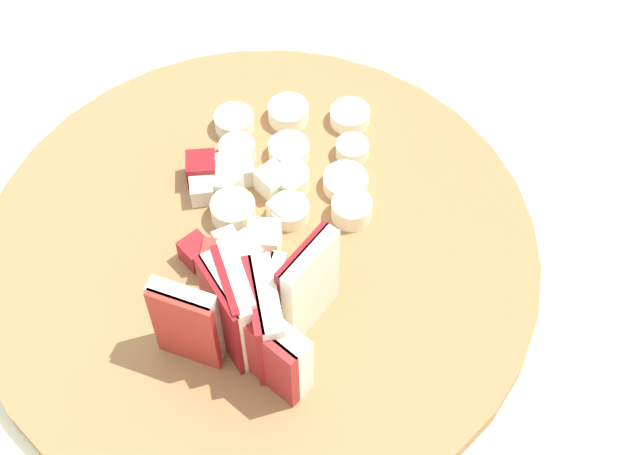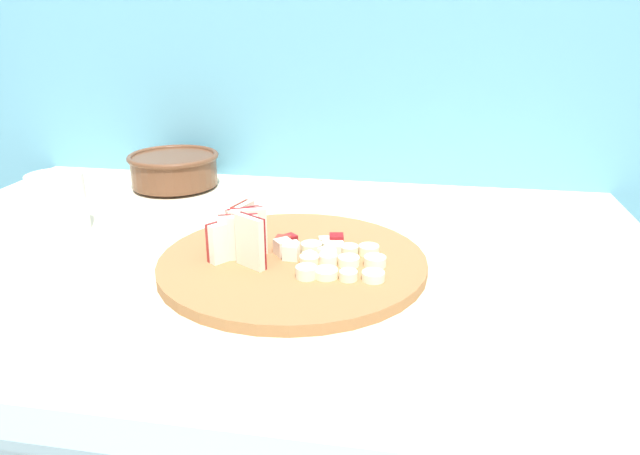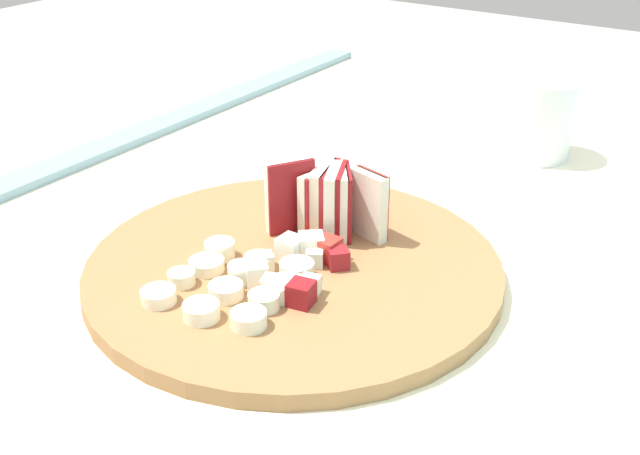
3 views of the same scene
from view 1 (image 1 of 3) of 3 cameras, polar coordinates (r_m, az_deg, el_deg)
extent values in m
cylinder|color=olive|center=(0.59, -3.76, -1.62)|extent=(0.36, 0.36, 0.01)
cube|color=maroon|center=(0.53, -1.07, -3.35)|extent=(0.04, 0.03, 0.07)
cube|color=beige|center=(0.53, -0.61, -3.64)|extent=(0.04, 0.03, 0.07)
cube|color=maroon|center=(0.53, -3.49, -4.87)|extent=(0.04, 0.01, 0.06)
cube|color=beige|center=(0.53, -2.95, -4.99)|extent=(0.04, 0.01, 0.06)
cube|color=maroon|center=(0.53, -3.98, -5.80)|extent=(0.05, 0.02, 0.06)
cube|color=beige|center=(0.53, -3.18, -5.67)|extent=(0.05, 0.03, 0.06)
cube|color=maroon|center=(0.53, -5.60, -5.02)|extent=(0.04, 0.02, 0.06)
cube|color=#EFE5CC|center=(0.53, -5.00, -4.86)|extent=(0.05, 0.03, 0.06)
cube|color=#A32323|center=(0.52, -3.55, -7.94)|extent=(0.03, 0.04, 0.05)
cube|color=white|center=(0.52, -2.94, -7.35)|extent=(0.04, 0.05, 0.05)
cube|color=maroon|center=(0.53, -6.10, -5.46)|extent=(0.04, 0.03, 0.06)
cube|color=#EFE5CC|center=(0.53, -5.59, -5.20)|extent=(0.04, 0.03, 0.06)
cube|color=#B22D23|center=(0.53, -8.24, -6.27)|extent=(0.01, 0.04, 0.06)
cube|color=beige|center=(0.53, -7.95, -5.73)|extent=(0.02, 0.04, 0.06)
cube|color=white|center=(0.58, -3.49, -0.78)|extent=(0.02, 0.02, 0.02)
cube|color=white|center=(0.60, -2.36, 1.08)|extent=(0.02, 0.02, 0.01)
cube|color=#EFE5CC|center=(0.57, -4.87, -1.77)|extent=(0.03, 0.03, 0.02)
cube|color=#B22D23|center=(0.57, -6.29, -2.03)|extent=(0.02, 0.02, 0.02)
cube|color=beige|center=(0.62, -4.80, 3.42)|extent=(0.02, 0.02, 0.02)
cube|color=maroon|center=(0.58, -7.63, -1.48)|extent=(0.02, 0.02, 0.02)
cube|color=beige|center=(0.61, -7.27, 2.24)|extent=(0.02, 0.02, 0.01)
cube|color=white|center=(0.58, -5.74, -0.95)|extent=(0.02, 0.02, 0.01)
cube|color=white|center=(0.61, -2.93, 2.86)|extent=(0.03, 0.03, 0.02)
cube|color=maroon|center=(0.62, -7.30, 3.58)|extent=(0.02, 0.02, 0.02)
cylinder|color=#F4EAC6|center=(0.60, 1.96, 1.12)|extent=(0.03, 0.03, 0.01)
cylinder|color=#F4EAC6|center=(0.61, 1.58, 2.81)|extent=(0.03, 0.03, 0.01)
cylinder|color=#F4EAC6|center=(0.63, 1.99, 4.82)|extent=(0.02, 0.02, 0.01)
cylinder|color=white|center=(0.65, 1.85, 6.85)|extent=(0.03, 0.03, 0.01)
cylinder|color=beige|center=(0.60, -1.89, 1.02)|extent=(0.03, 0.03, 0.01)
cylinder|color=white|center=(0.61, -1.75, 2.94)|extent=(0.02, 0.02, 0.01)
cylinder|color=white|center=(0.63, -1.92, 4.75)|extent=(0.03, 0.03, 0.01)
cylinder|color=white|center=(0.65, -1.96, 7.06)|extent=(0.03, 0.03, 0.01)
cylinder|color=beige|center=(0.60, -5.36, 1.04)|extent=(0.03, 0.03, 0.01)
cylinder|color=white|center=(0.61, -5.52, 3.12)|extent=(0.03, 0.03, 0.01)
cylinder|color=beige|center=(0.63, -5.11, 4.71)|extent=(0.02, 0.02, 0.01)
cylinder|color=#F4EAC6|center=(0.65, -5.02, 6.48)|extent=(0.03, 0.03, 0.01)
camera|label=2|loc=(0.81, 59.38, 17.61)|focal=32.45mm
camera|label=3|loc=(0.91, -29.13, 40.29)|focal=43.98mm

